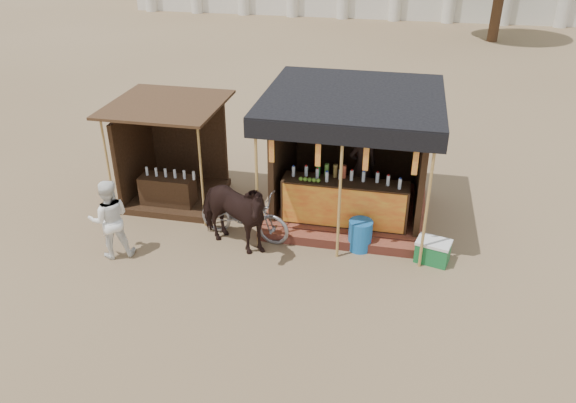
# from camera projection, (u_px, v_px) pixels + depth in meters

# --- Properties ---
(ground) EXTENTS (120.00, 120.00, 0.00)m
(ground) POSITION_uv_depth(u_px,v_px,m) (269.00, 298.00, 9.97)
(ground) COLOR #846B4C
(ground) RESTS_ON ground
(main_stall) EXTENTS (3.60, 3.61, 2.78)m
(main_stall) POSITION_uv_depth(u_px,v_px,m) (350.00, 171.00, 12.18)
(main_stall) COLOR brown
(main_stall) RESTS_ON ground
(secondary_stall) EXTENTS (2.40, 2.40, 2.38)m
(secondary_stall) POSITION_uv_depth(u_px,v_px,m) (168.00, 164.00, 12.92)
(secondary_stall) COLOR #382214
(secondary_stall) RESTS_ON ground
(cow) EXTENTS (2.06, 1.51, 1.58)m
(cow) POSITION_uv_depth(u_px,v_px,m) (232.00, 214.00, 11.02)
(cow) COLOR black
(cow) RESTS_ON ground
(motorbike) EXTENTS (2.08, 1.04, 1.04)m
(motorbike) POSITION_uv_depth(u_px,v_px,m) (244.00, 215.00, 11.51)
(motorbike) COLOR gray
(motorbike) RESTS_ON ground
(bystander) EXTENTS (0.99, 0.91, 1.63)m
(bystander) POSITION_uv_depth(u_px,v_px,m) (110.00, 219.00, 10.79)
(bystander) COLOR white
(bystander) RESTS_ON ground
(blue_barrel) EXTENTS (0.55, 0.55, 0.64)m
(blue_barrel) POSITION_uv_depth(u_px,v_px,m) (360.00, 235.00, 11.22)
(blue_barrel) COLOR #1763B2
(blue_barrel) RESTS_ON ground
(red_crate) EXTENTS (0.49, 0.51, 0.27)m
(red_crate) POSITION_uv_depth(u_px,v_px,m) (360.00, 241.00, 11.36)
(red_crate) COLOR maroon
(red_crate) RESTS_ON ground
(cooler) EXTENTS (0.73, 0.59, 0.46)m
(cooler) POSITION_uv_depth(u_px,v_px,m) (433.00, 251.00, 10.87)
(cooler) COLOR #186C33
(cooler) RESTS_ON ground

